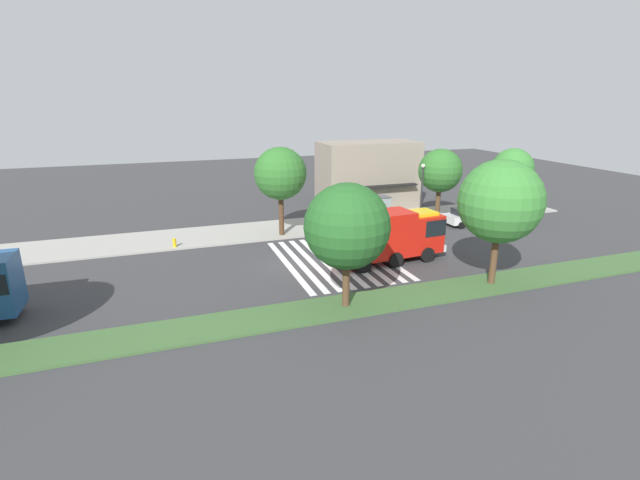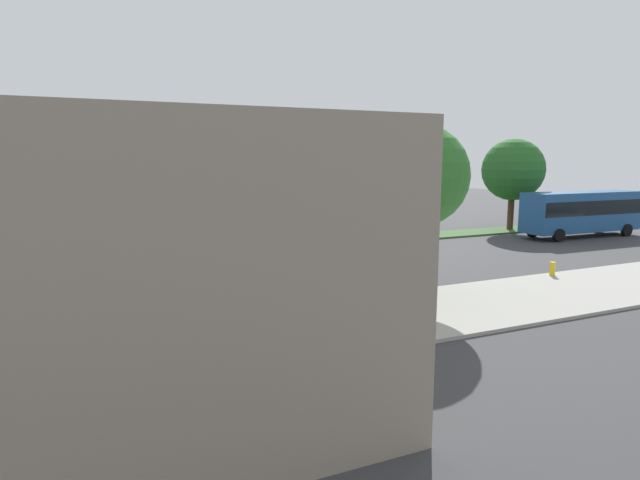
# 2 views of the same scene
# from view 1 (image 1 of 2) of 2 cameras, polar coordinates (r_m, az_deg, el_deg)

# --- Properties ---
(ground_plane) EXTENTS (120.00, 120.00, 0.00)m
(ground_plane) POSITION_cam_1_polar(r_m,az_deg,el_deg) (33.73, -2.38, -2.95)
(ground_plane) COLOR #38383A
(sidewalk) EXTENTS (60.00, 5.97, 0.14)m
(sidewalk) POSITION_cam_1_polar(r_m,az_deg,el_deg) (42.19, -6.09, 1.22)
(sidewalk) COLOR #9E9B93
(sidewalk) RESTS_ON ground_plane
(median_strip) EXTENTS (60.00, 3.00, 0.14)m
(median_strip) POSITION_cam_1_polar(r_m,az_deg,el_deg) (26.97, 2.53, -8.15)
(median_strip) COLOR #3D6033
(median_strip) RESTS_ON ground_plane
(crosswalk) EXTENTS (7.65, 11.22, 0.01)m
(crosswalk) POSITION_cam_1_polar(r_m,az_deg,el_deg) (34.57, 1.91, -2.43)
(crosswalk) COLOR silver
(crosswalk) RESTS_ON ground_plane
(fire_truck) EXTENTS (8.57, 3.25, 3.75)m
(fire_truck) POSITION_cam_1_polar(r_m,az_deg,el_deg) (33.99, 8.58, 0.70)
(fire_truck) COLOR red
(fire_truck) RESTS_ON ground_plane
(parked_car_mid) EXTENTS (4.44, 2.15, 1.65)m
(parked_car_mid) POSITION_cam_1_polar(r_m,az_deg,el_deg) (42.16, 10.11, 2.14)
(parked_car_mid) COLOR black
(parked_car_mid) RESTS_ON ground_plane
(parked_car_east) EXTENTS (4.52, 2.16, 1.62)m
(parked_car_east) POSITION_cam_1_polar(r_m,az_deg,el_deg) (45.86, 17.60, 2.80)
(parked_car_east) COLOR silver
(parked_car_east) RESTS_ON ground_plane
(bus_stop_shelter) EXTENTS (3.50, 1.40, 2.46)m
(bus_stop_shelter) POSITION_cam_1_polar(r_m,az_deg,el_deg) (43.71, 6.41, 4.23)
(bus_stop_shelter) COLOR #4C4C51
(bus_stop_shelter) RESTS_ON sidewalk
(bench_near_shelter) EXTENTS (1.60, 0.50, 0.90)m
(bench_near_shelter) POSITION_cam_1_polar(r_m,az_deg,el_deg) (42.44, 1.50, 2.14)
(bench_near_shelter) COLOR black
(bench_near_shelter) RESTS_ON sidewalk
(street_lamp) EXTENTS (0.36, 0.36, 5.51)m
(street_lamp) POSITION_cam_1_polar(r_m,az_deg,el_deg) (44.49, 12.28, 6.22)
(street_lamp) COLOR #2D2D30
(street_lamp) RESTS_ON sidewalk
(storefront_building) EXTENTS (10.26, 5.93, 7.00)m
(storefront_building) POSITION_cam_1_polar(r_m,az_deg,el_deg) (50.52, 5.85, 7.86)
(storefront_building) COLOR gray
(storefront_building) RESTS_ON ground_plane
(sidewalk_tree_far_west) EXTENTS (4.37, 4.37, 7.47)m
(sidewalk_tree_far_west) POSITION_cam_1_polar(r_m,az_deg,el_deg) (39.28, -4.85, 8.03)
(sidewalk_tree_far_west) COLOR #47301E
(sidewalk_tree_far_west) RESTS_ON sidewalk
(sidewalk_tree_center) EXTENTS (4.07, 4.07, 6.77)m
(sidewalk_tree_center) POSITION_cam_1_polar(r_m,az_deg,el_deg) (45.73, 14.43, 8.15)
(sidewalk_tree_center) COLOR #513823
(sidewalk_tree_center) RESTS_ON sidewalk
(sidewalk_tree_east) EXTENTS (4.06, 4.06, 6.51)m
(sidewalk_tree_east) POSITION_cam_1_polar(r_m,az_deg,el_deg) (50.88, 22.39, 8.00)
(sidewalk_tree_east) COLOR #513823
(sidewalk_tree_east) RESTS_ON sidewalk
(median_tree_west) EXTENTS (4.75, 4.75, 7.06)m
(median_tree_west) POSITION_cam_1_polar(r_m,az_deg,el_deg) (25.42, 3.31, 1.65)
(median_tree_west) COLOR #513823
(median_tree_west) RESTS_ON median_strip
(median_tree_center) EXTENTS (5.11, 5.11, 7.88)m
(median_tree_center) POSITION_cam_1_polar(r_m,az_deg,el_deg) (30.52, 21.12, 4.38)
(median_tree_center) COLOR #513823
(median_tree_center) RESTS_ON median_strip
(fire_hydrant) EXTENTS (0.28, 0.28, 0.70)m
(fire_hydrant) POSITION_cam_1_polar(r_m,az_deg,el_deg) (38.68, -17.29, -0.31)
(fire_hydrant) COLOR gold
(fire_hydrant) RESTS_ON sidewalk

